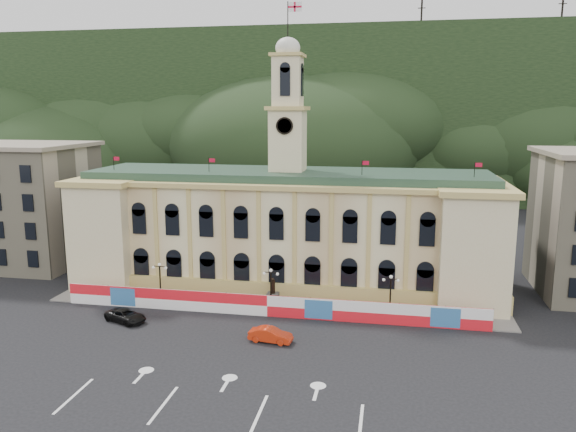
% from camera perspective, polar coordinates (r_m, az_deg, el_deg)
% --- Properties ---
extents(ground, '(260.00, 260.00, 0.00)m').
position_cam_1_polar(ground, '(53.08, -5.78, -15.79)').
color(ground, black).
rests_on(ground, ground).
extents(lane_markings, '(26.00, 10.00, 0.02)m').
position_cam_1_polar(lane_markings, '(48.86, -7.51, -18.33)').
color(lane_markings, white).
rests_on(lane_markings, ground).
extents(hill_ridge, '(230.00, 80.00, 64.00)m').
position_cam_1_polar(hill_ridge, '(168.05, 5.95, 9.34)').
color(hill_ridge, black).
rests_on(hill_ridge, ground).
extents(city_hall, '(56.20, 17.60, 37.10)m').
position_cam_1_polar(city_hall, '(76.03, -0.07, -1.22)').
color(city_hall, beige).
rests_on(city_hall, ground).
extents(side_building_left, '(21.00, 17.00, 18.60)m').
position_cam_1_polar(side_building_left, '(96.20, -25.73, 1.15)').
color(side_building_left, tan).
rests_on(side_building_left, ground).
extents(hoarding_fence, '(50.00, 0.44, 2.50)m').
position_cam_1_polar(hoarding_fence, '(65.99, -2.05, -9.09)').
color(hoarding_fence, red).
rests_on(hoarding_fence, ground).
extents(pavement, '(56.00, 5.50, 0.16)m').
position_cam_1_polar(pavement, '(68.86, -1.60, -9.26)').
color(pavement, slate).
rests_on(pavement, ground).
extents(statue, '(1.40, 1.40, 3.72)m').
position_cam_1_polar(statue, '(68.72, -1.56, -8.32)').
color(statue, '#595651').
rests_on(statue, ground).
extents(lamp_left, '(1.96, 0.44, 5.15)m').
position_cam_1_polar(lamp_left, '(71.37, -12.87, -6.27)').
color(lamp_left, black).
rests_on(lamp_left, ground).
extents(lamp_center, '(1.96, 0.44, 5.15)m').
position_cam_1_polar(lamp_center, '(67.19, -1.75, -7.08)').
color(lamp_center, black).
rests_on(lamp_center, ground).
extents(lamp_right, '(1.96, 0.44, 5.15)m').
position_cam_1_polar(lamp_right, '(65.78, 10.36, -7.65)').
color(lamp_right, black).
rests_on(lamp_right, ground).
extents(red_sedan, '(2.62, 4.91, 1.50)m').
position_cam_1_polar(red_sedan, '(59.29, -1.79, -11.98)').
color(red_sedan, red).
rests_on(red_sedan, ground).
extents(black_suv, '(5.87, 6.72, 1.42)m').
position_cam_1_polar(black_suv, '(67.04, -16.17, -9.70)').
color(black_suv, black).
rests_on(black_suv, ground).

